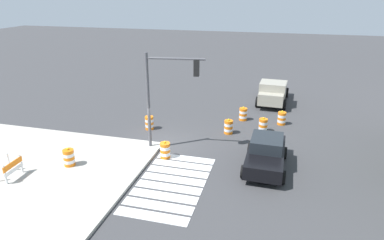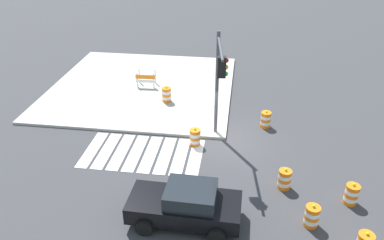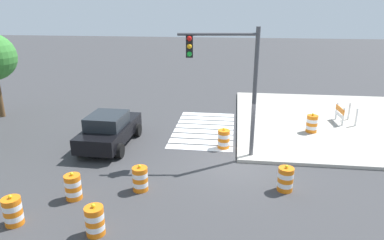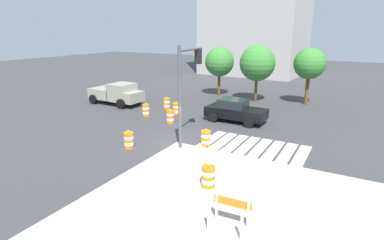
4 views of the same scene
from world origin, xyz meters
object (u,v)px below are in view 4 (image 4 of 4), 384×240
at_px(traffic_barrel_median_far, 176,109).
at_px(construction_barricade, 231,210).
at_px(traffic_barrel_crosswalk_end, 206,138).
at_px(traffic_barrel_median_near, 170,117).
at_px(traffic_barrel_far_curb, 129,140).
at_px(street_tree_streetside_mid, 220,62).
at_px(pickup_truck, 118,94).
at_px(street_tree_streetside_far, 257,63).
at_px(sports_car, 235,111).
at_px(traffic_barrel_lane_center, 167,103).
at_px(traffic_barrel_near_corner, 146,110).
at_px(traffic_light_pole, 188,77).
at_px(street_tree_streetside_near, 310,64).
at_px(traffic_barrel_on_sidewalk, 208,176).

height_order(traffic_barrel_median_far, construction_barricade, construction_barricade).
xyz_separation_m(traffic_barrel_crosswalk_end, traffic_barrel_median_near, (-4.28, 2.86, 0.00)).
xyz_separation_m(traffic_barrel_far_curb, street_tree_streetside_mid, (-1.65, 15.86, 2.91)).
height_order(pickup_truck, street_tree_streetside_far, street_tree_streetside_far).
distance_m(sports_car, traffic_barrel_median_near, 4.70).
xyz_separation_m(traffic_barrel_median_near, traffic_barrel_median_far, (-0.86, 2.15, 0.00)).
bearing_deg(traffic_barrel_crosswalk_end, traffic_barrel_median_near, 146.21).
distance_m(traffic_barrel_far_curb, traffic_barrel_lane_center, 9.12).
height_order(sports_car, traffic_barrel_near_corner, sports_car).
relative_size(traffic_light_pole, street_tree_streetside_near, 1.11).
bearing_deg(street_tree_streetside_mid, traffic_barrel_crosswalk_end, -68.59).
height_order(pickup_truck, traffic_light_pole, traffic_light_pole).
relative_size(traffic_barrel_crosswalk_end, traffic_barrel_on_sidewalk, 1.00).
xyz_separation_m(traffic_barrel_on_sidewalk, street_tree_streetside_near, (0.82, 18.02, 2.98)).
distance_m(pickup_truck, traffic_barrel_median_near, 7.62).
distance_m(traffic_barrel_median_far, street_tree_streetside_far, 9.03).
distance_m(sports_car, traffic_barrel_median_far, 4.82).
xyz_separation_m(traffic_barrel_near_corner, street_tree_streetside_near, (10.11, 10.04, 3.13)).
distance_m(traffic_barrel_crosswalk_end, traffic_barrel_on_sidewalk, 5.06).
xyz_separation_m(sports_car, traffic_barrel_median_near, (-3.92, -2.57, -0.36)).
bearing_deg(sports_car, street_tree_streetside_near, 66.43).
bearing_deg(street_tree_streetside_near, traffic_barrel_on_sidewalk, -92.61).
relative_size(traffic_barrel_far_curb, street_tree_streetside_far, 0.20).
relative_size(sports_car, traffic_barrel_near_corner, 4.25).
relative_size(pickup_truck, traffic_barrel_lane_center, 5.14).
bearing_deg(street_tree_streetside_far, sports_car, -83.77).
distance_m(sports_car, traffic_barrel_far_curb, 8.48).
xyz_separation_m(traffic_barrel_on_sidewalk, street_tree_streetside_mid, (-7.64, 17.96, 2.76)).
distance_m(sports_car, traffic_light_pole, 6.41).
distance_m(traffic_barrel_median_near, traffic_light_pole, 5.57).
height_order(sports_car, traffic_barrel_median_near, sports_car).
bearing_deg(construction_barricade, traffic_barrel_median_near, 132.10).
relative_size(traffic_barrel_far_curb, street_tree_streetside_mid, 0.21).
height_order(traffic_barrel_crosswalk_end, traffic_light_pole, traffic_light_pole).
bearing_deg(traffic_barrel_near_corner, traffic_barrel_crosswalk_end, -26.81).
xyz_separation_m(pickup_truck, street_tree_streetside_mid, (6.17, 8.11, 2.39)).
distance_m(street_tree_streetside_near, street_tree_streetside_far, 4.43).
distance_m(traffic_barrel_lane_center, street_tree_streetside_near, 12.77).
distance_m(traffic_barrel_near_corner, traffic_barrel_crosswalk_end, 7.76).
bearing_deg(construction_barricade, traffic_barrel_near_corner, 138.01).
distance_m(pickup_truck, street_tree_streetside_mid, 10.46).
bearing_deg(pickup_truck, traffic_barrel_lane_center, 9.80).
bearing_deg(traffic_barrel_crosswalk_end, traffic_light_pole, -173.60).
xyz_separation_m(traffic_barrel_median_near, traffic_barrel_far_curb, (0.64, -5.24, 0.00)).
distance_m(traffic_barrel_near_corner, traffic_barrel_lane_center, 2.69).
xyz_separation_m(traffic_barrel_lane_center, traffic_light_pole, (5.68, -6.31, 3.46)).
distance_m(traffic_barrel_crosswalk_end, traffic_barrel_median_far, 7.19).
bearing_deg(street_tree_streetside_mid, traffic_barrel_median_near, -84.59).
bearing_deg(street_tree_streetside_mid, traffic_light_pole, -72.90).
height_order(traffic_barrel_crosswalk_end, street_tree_streetside_mid, street_tree_streetside_mid).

